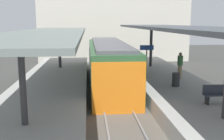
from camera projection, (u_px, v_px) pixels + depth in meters
name	position (u px, v px, depth m)	size (l,w,h in m)	color
ground_plane	(115.00, 106.00, 15.10)	(80.00, 80.00, 0.00)	#383835
platform_left	(46.00, 100.00, 14.69)	(4.40, 28.00, 1.00)	#9E9E99
platform_right	(181.00, 96.00, 15.35)	(4.40, 28.00, 1.00)	#9E9E99
track_ballast	(115.00, 105.00, 15.09)	(3.20, 28.00, 0.20)	#59544C
rail_near_side	(102.00, 102.00, 15.00)	(0.08, 28.00, 0.14)	slate
rail_far_side	(128.00, 102.00, 15.12)	(0.08, 28.00, 0.14)	slate
commuter_train	(109.00, 64.00, 19.16)	(2.78, 12.60, 3.10)	#2D5633
canopy_left	(47.00, 33.00, 15.44)	(4.18, 21.00, 3.17)	#333335
canopy_right	(176.00, 28.00, 16.05)	(4.18, 21.00, 3.44)	#333335
platform_bench	(218.00, 94.00, 12.24)	(1.40, 0.41, 0.86)	black
platform_sign	(147.00, 54.00, 17.56)	(0.90, 0.08, 2.21)	#262628
litter_bin	(176.00, 80.00, 15.57)	(0.44, 0.44, 0.80)	#2D2D30
passenger_near_bench	(180.00, 65.00, 17.79)	(0.36, 0.36, 1.72)	#998460
station_building_backdrop	(113.00, 16.00, 33.90)	(18.00, 6.00, 11.00)	beige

